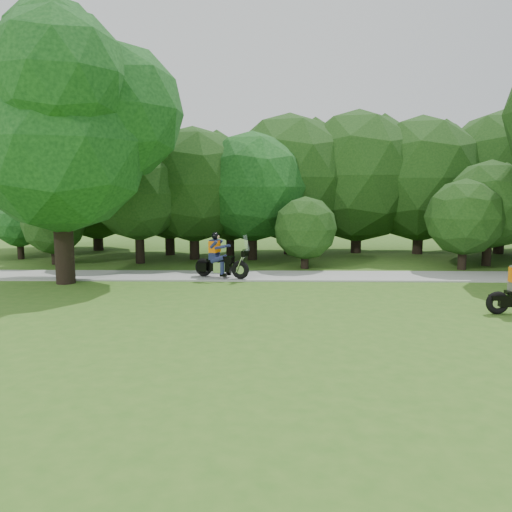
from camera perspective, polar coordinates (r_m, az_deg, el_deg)
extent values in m
plane|color=#35641C|center=(12.26, 16.43, -8.88)|extent=(100.00, 100.00, 0.00)
cube|color=gray|center=(19.88, 10.34, -2.28)|extent=(60.00, 2.20, 0.06)
cylinder|color=black|center=(29.47, 26.02, 1.99)|extent=(0.55, 0.55, 1.80)
sphere|color=#153710|center=(29.37, 26.39, 8.15)|extent=(6.97, 6.97, 6.97)
cylinder|color=black|center=(30.33, -22.49, 2.33)|extent=(0.50, 0.50, 1.80)
sphere|color=#153710|center=(30.22, -22.77, 7.71)|extent=(6.00, 6.00, 6.00)
cylinder|color=black|center=(27.02, -25.31, 0.70)|extent=(0.31, 0.31, 0.97)
sphere|color=#113C14|center=(26.92, -25.45, 3.26)|extent=(2.24, 2.24, 2.24)
cylinder|color=black|center=(29.21, -17.62, 2.37)|extent=(0.55, 0.55, 1.80)
sphere|color=#153710|center=(29.10, -17.88, 8.56)|extent=(6.94, 6.94, 6.94)
cylinder|color=black|center=(24.56, 24.89, 0.66)|extent=(0.40, 0.40, 1.45)
sphere|color=#153710|center=(24.42, 25.15, 5.34)|extent=(3.94, 3.94, 3.94)
cylinder|color=black|center=(21.66, 5.60, -0.30)|extent=(0.34, 0.34, 0.86)
sphere|color=#153710|center=(21.51, 5.64, 3.18)|extent=(2.74, 2.74, 2.74)
cylinder|color=black|center=(25.60, -2.96, 1.69)|extent=(0.42, 0.42, 1.51)
sphere|color=#153710|center=(25.47, -3.00, 6.52)|extent=(4.31, 4.31, 4.31)
cylinder|color=black|center=(26.35, -9.82, 2.08)|extent=(0.49, 0.49, 1.80)
sphere|color=#153710|center=(26.23, -9.96, 8.11)|extent=(5.75, 5.75, 5.75)
cylinder|color=black|center=(23.63, -13.14, 1.35)|extent=(0.42, 0.42, 1.80)
sphere|color=#153710|center=(23.50, -13.31, 6.97)|extent=(4.35, 4.35, 4.35)
cylinder|color=black|center=(26.41, 3.80, 2.19)|extent=(0.53, 0.53, 1.80)
sphere|color=#153710|center=(26.29, 3.86, 8.85)|extent=(6.67, 6.67, 6.67)
cylinder|color=black|center=(27.35, 11.37, 2.24)|extent=(0.55, 0.55, 1.80)
sphere|color=#153710|center=(27.24, 11.55, 8.89)|extent=(6.99, 6.99, 6.99)
cylinder|color=black|center=(22.97, 22.50, 0.00)|extent=(0.36, 0.36, 1.18)
sphere|color=#153710|center=(22.82, 22.71, 4.11)|extent=(3.26, 3.26, 3.26)
cylinder|color=black|center=(27.75, 18.02, 2.09)|extent=(0.53, 0.53, 1.80)
sphere|color=#153710|center=(27.64, 18.28, 8.36)|extent=(6.56, 6.56, 6.56)
cylinder|color=black|center=(24.54, -7.05, 1.72)|extent=(0.48, 0.48, 1.80)
sphere|color=#153710|center=(24.41, -7.16, 8.06)|extent=(5.56, 5.56, 5.56)
cylinder|color=black|center=(24.56, -21.97, 0.21)|extent=(0.34, 0.34, 0.93)
sphere|color=#153710|center=(24.43, -22.13, 3.42)|extent=(2.81, 2.81, 2.81)
cylinder|color=black|center=(24.19, -0.42, 1.70)|extent=(0.46, 0.46, 1.80)
sphere|color=#113C14|center=(24.06, -0.42, 7.90)|extent=(5.28, 5.28, 5.28)
cylinder|color=black|center=(19.29, -21.18, 3.22)|extent=(0.68, 0.68, 4.20)
sphere|color=#113C14|center=(19.31, -21.61, 11.83)|extent=(6.40, 6.40, 6.40)
sphere|color=#113C14|center=(19.61, -15.93, 15.53)|extent=(5.12, 5.12, 5.12)
sphere|color=#113C14|center=(20.64, -25.28, 14.13)|extent=(5.44, 5.44, 5.44)
sphere|color=#113C14|center=(19.83, -22.10, 21.08)|extent=(3.52, 3.52, 3.52)
torus|color=black|center=(15.27, 25.88, -4.83)|extent=(0.65, 0.21, 0.65)
torus|color=black|center=(19.40, -6.01, -1.29)|extent=(0.73, 0.44, 0.70)
torus|color=black|center=(18.72, -1.81, -1.58)|extent=(0.73, 0.44, 0.70)
cube|color=black|center=(19.12, -4.45, -1.25)|extent=(1.13, 0.63, 0.32)
cube|color=silver|center=(19.05, -4.03, -1.28)|extent=(0.57, 0.49, 0.40)
cube|color=black|center=(18.90, -3.36, -0.42)|extent=(0.60, 0.47, 0.26)
cube|color=black|center=(19.14, -4.79, -0.46)|extent=(0.60, 0.49, 0.10)
cylinder|color=silver|center=(18.65, -1.70, -0.52)|extent=(0.39, 0.19, 0.90)
cylinder|color=silver|center=(18.52, -1.22, 0.77)|extent=(0.27, 0.61, 0.04)
cube|color=black|center=(19.18, -6.19, -1.25)|extent=(0.44, 0.27, 0.34)
cube|color=black|center=(19.57, -5.58, -1.06)|extent=(0.44, 0.27, 0.34)
cube|color=#1A2545|center=(19.12, -4.80, -0.04)|extent=(0.42, 0.47, 0.24)
cube|color=#1A2545|center=(19.07, -4.75, 1.04)|extent=(0.40, 0.49, 0.56)
cube|color=orange|center=(19.06, -4.76, 1.10)|extent=(0.44, 0.54, 0.44)
sphere|color=black|center=(19.01, -4.69, 2.30)|extent=(0.28, 0.28, 0.28)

